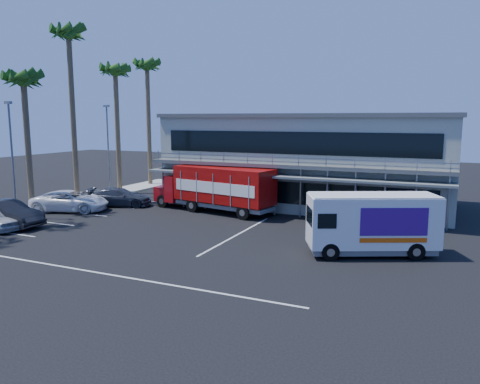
% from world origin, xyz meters
% --- Properties ---
extents(ground, '(120.00, 120.00, 0.00)m').
position_xyz_m(ground, '(0.00, 0.00, 0.00)').
color(ground, black).
rests_on(ground, ground).
extents(building, '(22.40, 12.00, 7.30)m').
position_xyz_m(building, '(3.00, 14.94, 3.66)').
color(building, gray).
rests_on(building, ground).
extents(curb_strip, '(3.00, 32.00, 0.16)m').
position_xyz_m(curb_strip, '(-15.00, 6.00, 0.08)').
color(curb_strip, '#A5A399').
rests_on(curb_strip, ground).
extents(palm_c, '(2.80, 2.80, 10.75)m').
position_xyz_m(palm_c, '(-14.90, 3.00, 9.21)').
color(palm_c, brown).
rests_on(palm_c, ground).
extents(palm_d, '(2.80, 2.80, 14.75)m').
position_xyz_m(palm_d, '(-15.20, 8.00, 12.80)').
color(palm_d, brown).
rests_on(palm_d, ground).
extents(palm_e, '(2.80, 2.80, 12.25)m').
position_xyz_m(palm_e, '(-14.70, 13.00, 10.57)').
color(palm_e, brown).
rests_on(palm_e, ground).
extents(palm_f, '(2.80, 2.80, 13.25)m').
position_xyz_m(palm_f, '(-15.10, 18.50, 11.47)').
color(palm_f, brown).
rests_on(palm_f, ground).
extents(light_pole_near, '(0.50, 0.25, 8.09)m').
position_xyz_m(light_pole_near, '(-14.20, 1.00, 4.50)').
color(light_pole_near, gray).
rests_on(light_pole_near, ground).
extents(light_pole_far, '(0.50, 0.25, 8.09)m').
position_xyz_m(light_pole_far, '(-14.20, 11.00, 4.50)').
color(light_pole_far, gray).
rests_on(light_pole_far, ground).
extents(red_truck, '(10.35, 4.29, 3.40)m').
position_xyz_m(red_truck, '(-2.31, 8.64, 1.87)').
color(red_truck, maroon).
rests_on(red_truck, ground).
extents(white_van, '(6.77, 4.71, 3.15)m').
position_xyz_m(white_van, '(9.99, 2.00, 1.67)').
color(white_van, white).
rests_on(white_van, ground).
extents(parked_car_b, '(5.16, 1.83, 1.70)m').
position_xyz_m(parked_car_b, '(-12.50, -1.17, 0.85)').
color(parked_car_b, black).
rests_on(parked_car_b, ground).
extents(parked_car_c, '(6.16, 4.30, 1.56)m').
position_xyz_m(parked_car_c, '(-12.50, 4.40, 0.78)').
color(parked_car_c, white).
rests_on(parked_car_c, ground).
extents(parked_car_d, '(5.37, 3.74, 1.44)m').
position_xyz_m(parked_car_d, '(-10.42, 7.60, 0.72)').
color(parked_car_d, '#2D313D').
rests_on(parked_car_d, ground).
extents(parked_car_e, '(4.07, 2.23, 1.31)m').
position_xyz_m(parked_car_e, '(-12.50, 7.20, 0.66)').
color(parked_car_e, slate).
rests_on(parked_car_e, ground).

